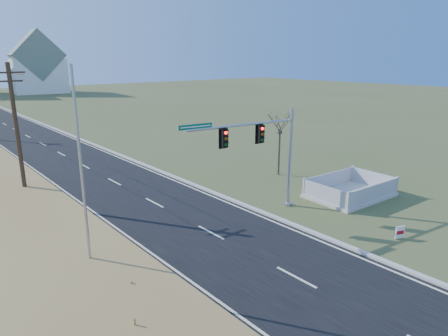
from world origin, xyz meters
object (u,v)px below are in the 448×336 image
open_sign (400,232)px  flagpole (85,205)px  bare_tree (280,122)px  traffic_signal_mast (267,149)px  fence_enclosure (350,193)px

open_sign → flagpole: (-14.25, 6.03, 3.24)m
open_sign → bare_tree: bearing=93.6°
traffic_signal_mast → bare_tree: (6.56, 4.95, 0.39)m
traffic_signal_mast → open_sign: (2.55, -7.37, -3.58)m
traffic_signal_mast → fence_enclosure: traffic_signal_mast is taller
traffic_signal_mast → fence_enclosure: size_ratio=1.33×
flagpole → fence_enclosure: bearing=-1.6°
traffic_signal_mast → bare_tree: 8.23m
fence_enclosure → traffic_signal_mast: bearing=166.9°
open_sign → bare_tree: (4.01, 12.32, 3.97)m
flagpole → traffic_signal_mast: bearing=6.5°
traffic_signal_mast → flagpole: size_ratio=0.87×
fence_enclosure → open_sign: 6.71m
open_sign → bare_tree: 13.55m
open_sign → flagpole: 15.81m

